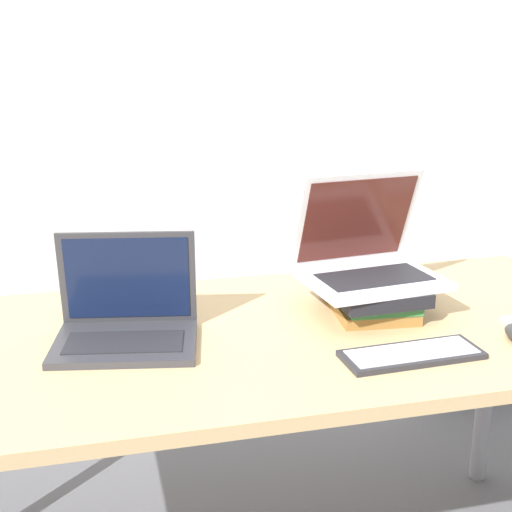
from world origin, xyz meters
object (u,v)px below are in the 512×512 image
(book_stack, at_px, (370,295))
(wireless_keyboard, at_px, (412,354))
(laptop_left, at_px, (126,321))
(mini_fridge, at_px, (477,252))
(laptop_on_books, at_px, (366,258))

(book_stack, distance_m, wireless_keyboard, 0.27)
(laptop_left, bearing_deg, mini_fridge, 35.37)
(laptop_on_books, bearing_deg, mini_fridge, 47.59)
(laptop_on_books, bearing_deg, wireless_keyboard, -91.53)
(laptop_left, xyz_separation_m, laptop_on_books, (0.58, 0.05, 0.08))
(book_stack, xyz_separation_m, wireless_keyboard, (-0.01, -0.26, -0.04))
(laptop_left, distance_m, wireless_keyboard, 0.62)
(laptop_left, xyz_separation_m, wireless_keyboard, (0.57, -0.23, -0.04))
(mini_fridge, bearing_deg, laptop_left, -144.63)
(laptop_on_books, distance_m, wireless_keyboard, 0.31)
(laptop_on_books, xyz_separation_m, wireless_keyboard, (-0.01, -0.28, -0.12))
(laptop_left, height_order, book_stack, laptop_left)
(book_stack, height_order, mini_fridge, mini_fridge)
(book_stack, bearing_deg, mini_fridge, 48.31)
(book_stack, height_order, wireless_keyboard, book_stack)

